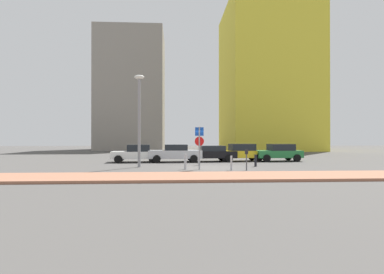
# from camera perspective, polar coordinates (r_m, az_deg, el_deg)

# --- Properties ---
(ground_plane) EXTENTS (120.00, 120.00, 0.00)m
(ground_plane) POSITION_cam_1_polar(r_m,az_deg,el_deg) (20.12, 3.92, -6.00)
(ground_plane) COLOR #4C4947
(sidewalk_brick) EXTENTS (40.00, 3.22, 0.14)m
(sidewalk_brick) POSITION_cam_1_polar(r_m,az_deg,el_deg) (15.00, 6.42, -7.69)
(sidewalk_brick) COLOR #9E664C
(sidewalk_brick) RESTS_ON ground
(parked_car_white) EXTENTS (4.20, 2.33, 1.47)m
(parked_car_white) POSITION_cam_1_polar(r_m,az_deg,el_deg) (25.13, -10.76, -3.13)
(parked_car_white) COLOR white
(parked_car_white) RESTS_ON ground
(parked_car_silver) EXTENTS (4.53, 2.09, 1.49)m
(parked_car_silver) POSITION_cam_1_polar(r_m,az_deg,el_deg) (24.90, -3.29, -3.14)
(parked_car_silver) COLOR #B7BABF
(parked_car_silver) RESTS_ON ground
(parked_car_black) EXTENTS (4.63, 2.08, 1.38)m
(parked_car_black) POSITION_cam_1_polar(r_m,az_deg,el_deg) (25.37, 3.57, -3.19)
(parked_car_black) COLOR black
(parked_car_black) RESTS_ON ground
(parked_car_yellow) EXTENTS (4.32, 2.15, 1.53)m
(parked_car_yellow) POSITION_cam_1_polar(r_m,az_deg,el_deg) (26.09, 9.41, -2.96)
(parked_car_yellow) COLOR gold
(parked_car_yellow) RESTS_ON ground
(parked_car_green) EXTENTS (4.09, 2.13, 1.51)m
(parked_car_green) POSITION_cam_1_polar(r_m,az_deg,el_deg) (26.83, 16.63, -2.88)
(parked_car_green) COLOR #237238
(parked_car_green) RESTS_ON ground
(parking_sign_post) EXTENTS (0.60, 0.10, 2.75)m
(parking_sign_post) POSITION_cam_1_polar(r_m,az_deg,el_deg) (18.77, 1.45, -1.12)
(parking_sign_post) COLOR gray
(parking_sign_post) RESTS_ON ground
(parking_meter) EXTENTS (0.18, 0.14, 1.30)m
(parking_meter) POSITION_cam_1_polar(r_m,az_deg,el_deg) (18.53, 10.63, -3.86)
(parking_meter) COLOR #4C4C51
(parking_meter) RESTS_ON ground
(street_lamp) EXTENTS (0.70, 0.36, 6.45)m
(street_lamp) POSITION_cam_1_polar(r_m,az_deg,el_deg) (20.73, -10.31, 4.78)
(street_lamp) COLOR gray
(street_lamp) RESTS_ON ground
(traffic_bollard_near) EXTENTS (0.13, 0.13, 0.92)m
(traffic_bollard_near) POSITION_cam_1_polar(r_m,az_deg,el_deg) (18.49, 7.72, -5.08)
(traffic_bollard_near) COLOR #B7B7BC
(traffic_bollard_near) RESTS_ON ground
(traffic_bollard_mid) EXTENTS (0.17, 0.17, 1.00)m
(traffic_bollard_mid) POSITION_cam_1_polar(r_m,az_deg,el_deg) (18.90, -1.32, -4.85)
(traffic_bollard_mid) COLOR #B7B7BC
(traffic_bollard_mid) RESTS_ON ground
(traffic_bollard_far) EXTENTS (0.17, 0.17, 0.85)m
(traffic_bollard_far) POSITION_cam_1_polar(r_m,az_deg,el_deg) (21.27, 12.35, -4.53)
(traffic_bollard_far) COLOR black
(traffic_bollard_far) RESTS_ON ground
(traffic_bollard_edge) EXTENTS (0.17, 0.17, 1.07)m
(traffic_bollard_edge) POSITION_cam_1_polar(r_m,az_deg,el_deg) (21.70, 1.37, -4.17)
(traffic_bollard_edge) COLOR #B7B7BC
(traffic_bollard_edge) RESTS_ON ground
(building_colorful_midrise) EXTENTS (14.37, 16.35, 25.04)m
(building_colorful_midrise) POSITION_cam_1_polar(r_m,az_deg,el_deg) (53.99, 14.32, 10.95)
(building_colorful_midrise) COLOR gold
(building_colorful_midrise) RESTS_ON ground
(building_under_construction) EXTENTS (11.44, 10.50, 20.92)m
(building_under_construction) POSITION_cam_1_polar(r_m,az_deg,el_deg) (54.20, -11.69, 8.69)
(building_under_construction) COLOR gray
(building_under_construction) RESTS_ON ground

